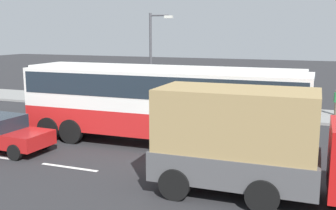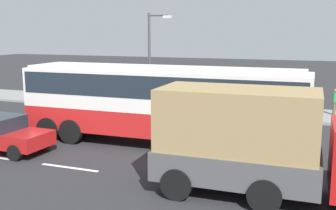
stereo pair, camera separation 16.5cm
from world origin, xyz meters
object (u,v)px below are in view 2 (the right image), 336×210
Objects in this scene: coach_bus at (161,97)px; pedestrian_near_curb at (335,100)px; street_lamp at (152,54)px; cargo_truck at (269,142)px.

pedestrian_near_curb is at bearing 50.15° from coach_bus.
coach_bus is 11.68m from pedestrian_near_curb.
pedestrian_near_curb is 11.23m from street_lamp.
cargo_truck reaches higher than pedestrian_near_curb.
street_lamp is (-8.58, 11.41, 1.88)m from cargo_truck.
street_lamp is at bearing 114.88° from coach_bus.
cargo_truck is 1.24× the size of street_lamp.
cargo_truck is at bearing -53.05° from street_lamp.
coach_bus reaches higher than cargo_truck.
coach_bus reaches higher than pedestrian_near_curb.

